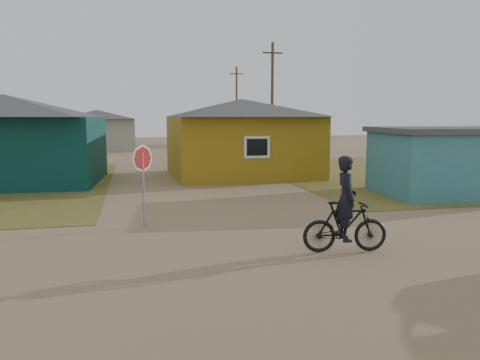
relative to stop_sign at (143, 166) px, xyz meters
name	(u,v)px	position (x,y,z in m)	size (l,w,h in m)	color
ground	(275,258)	(2.67, -3.50, -1.69)	(120.00, 120.00, 0.00)	#907453
grass_ne	(449,172)	(16.67, 9.50, -1.68)	(20.00, 18.00, 0.00)	olive
house_teal	(6,138)	(-5.83, 10.00, 0.37)	(8.93, 7.08, 4.00)	#09332F
house_yellow	(242,136)	(5.17, 10.50, 0.32)	(7.72, 6.76, 3.90)	olive
shed_turquoise	(459,161)	(12.17, 3.00, -0.37)	(6.71, 4.93, 2.60)	teal
house_pale_west	(97,130)	(-3.33, 30.50, 0.17)	(7.04, 6.15, 3.60)	#969D87
house_beige_east	(255,127)	(12.67, 36.50, 0.17)	(6.95, 6.05, 3.60)	tan
house_pale_north	(30,128)	(-11.33, 42.50, 0.07)	(6.28, 5.81, 3.40)	#969D87
utility_pole_near	(272,100)	(9.17, 18.50, 2.45)	(1.40, 0.20, 8.00)	brown
utility_pole_far	(237,105)	(10.17, 34.50, 2.45)	(1.40, 0.20, 8.00)	brown
stop_sign	(143,166)	(0.00, 0.00, 0.00)	(0.70, 0.31, 2.27)	gray
cyclist	(345,217)	(4.34, -3.39, -0.90)	(1.97, 0.80, 2.17)	black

